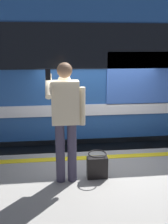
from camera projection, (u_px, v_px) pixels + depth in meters
ground_plane at (100, 190)px, 5.39m from camera, size 26.68×26.68×0.00m
safety_line at (103, 157)px, 4.88m from camera, size 17.43×0.16×0.01m
track_rail_near at (91, 161)px, 6.58m from camera, size 23.13×0.08×0.16m
track_rail_far at (85, 141)px, 7.96m from camera, size 23.13×0.08×0.16m
train_carriage at (43, 63)px, 6.52m from camera, size 12.34×2.88×3.96m
passenger at (66, 113)px, 3.78m from camera, size 0.57×0.55×1.83m
handbag at (97, 166)px, 4.08m from camera, size 0.33×0.30×0.42m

